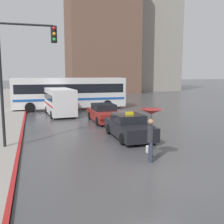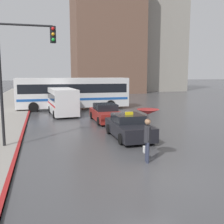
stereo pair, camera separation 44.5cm
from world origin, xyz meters
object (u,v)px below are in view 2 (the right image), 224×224
ambulance_van (62,100)px  traffic_light (21,61)px  city_bus (73,92)px  taxi (129,127)px  pedestrian_with_umbrella (148,122)px  sedan_red (106,113)px

ambulance_van → traffic_light: bearing=70.7°
traffic_light → city_bus: bearing=73.5°
taxi → ambulance_van: size_ratio=0.75×
pedestrian_with_umbrella → traffic_light: bearing=61.3°
ambulance_van → city_bus: (1.42, 3.60, 0.49)m
ambulance_van → pedestrian_with_umbrella: size_ratio=2.49×
sedan_red → pedestrian_with_umbrella: pedestrian_with_umbrella is taller
ambulance_van → city_bus: 3.90m
pedestrian_with_umbrella → traffic_light: size_ratio=0.36×
sedan_red → city_bus: (-1.55, 7.91, 1.17)m
pedestrian_with_umbrella → taxi: bearing=-0.1°
taxi → city_bus: size_ratio=0.36×
taxi → ambulance_van: (-2.98, 9.82, 0.67)m
sedan_red → traffic_light: size_ratio=0.70×
sedan_red → ambulance_van: (-2.98, 4.31, 0.68)m
taxi → sedan_red: size_ratio=0.94×
pedestrian_with_umbrella → traffic_light: traffic_light is taller
city_bus → traffic_light: 14.62m
taxi → traffic_light: size_ratio=0.66×
sedan_red → ambulance_van: 5.28m
taxi → ambulance_van: 10.28m
ambulance_van → traffic_light: 10.97m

